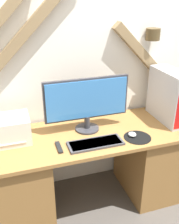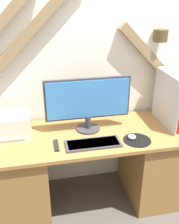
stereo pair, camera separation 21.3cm
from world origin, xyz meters
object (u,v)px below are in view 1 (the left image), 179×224
at_px(printer, 9,130).
at_px(mouse, 132,134).
at_px(keyboard, 96,143).
at_px(computer_tower, 169,96).
at_px(remote_control, 59,147).
at_px(monitor, 87,101).

bearing_deg(printer, mouse, -14.22).
distance_m(keyboard, computer_tower, 0.84).
bearing_deg(keyboard, remote_control, 172.88).
bearing_deg(computer_tower, printer, 177.94).
height_order(keyboard, computer_tower, computer_tower).
distance_m(printer, remote_control, 0.43).
bearing_deg(computer_tower, mouse, -156.71).
relative_size(monitor, printer, 2.19).
distance_m(monitor, mouse, 0.47).
relative_size(mouse, remote_control, 0.45).
bearing_deg(monitor, keyboard, -91.75).
bearing_deg(remote_control, computer_tower, 9.55).
bearing_deg(mouse, computer_tower, 23.29).
bearing_deg(mouse, printer, 165.78).
xyz_separation_m(printer, remote_control, (0.35, -0.23, -0.09)).
height_order(keyboard, remote_control, keyboard).
height_order(mouse, printer, printer).
relative_size(monitor, remote_control, 4.59).
distance_m(monitor, remote_control, 0.45).
distance_m(monitor, computer_tower, 0.77).
bearing_deg(monitor, mouse, -36.35).
bearing_deg(printer, monitor, -0.73).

